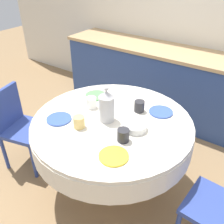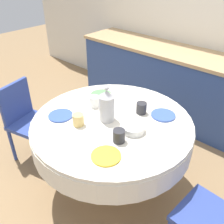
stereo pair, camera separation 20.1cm
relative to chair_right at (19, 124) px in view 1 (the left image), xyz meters
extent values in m
plane|color=#8E704C|center=(0.97, 0.25, -0.48)|extent=(12.00, 12.00, 0.00)
cube|color=silver|center=(0.97, 2.09, 0.82)|extent=(7.00, 0.05, 2.60)
cube|color=#2D4784|center=(0.97, 1.76, -0.04)|extent=(3.20, 0.60, 0.88)
cube|color=tan|center=(0.97, 1.76, 0.42)|extent=(3.24, 0.64, 0.04)
cylinder|color=brown|center=(0.97, 0.25, -0.46)|extent=(0.44, 0.44, 0.04)
cylinder|color=brown|center=(0.97, 0.25, -0.18)|extent=(0.11, 0.11, 0.52)
cylinder|color=silver|center=(0.97, 0.25, 0.17)|extent=(1.34, 1.34, 0.18)
cylinder|color=silver|center=(0.97, 0.25, 0.27)|extent=(1.33, 1.33, 0.03)
cube|color=#2D428E|center=(1.91, 0.19, -0.05)|extent=(0.43, 0.43, 0.04)
cylinder|color=#2D428E|center=(1.74, 0.38, -0.28)|extent=(0.04, 0.04, 0.41)
cube|color=#2D428E|center=(0.07, 0.02, -0.05)|extent=(0.49, 0.49, 0.04)
cube|color=#2D428E|center=(-0.11, -0.03, 0.17)|extent=(0.13, 0.38, 0.40)
cylinder|color=#2D428E|center=(0.20, 0.23, -0.28)|extent=(0.04, 0.04, 0.41)
cylinder|color=#2D428E|center=(0.28, -0.11, -0.28)|extent=(0.04, 0.04, 0.41)
cylinder|color=#2D428E|center=(-0.15, 0.14, -0.28)|extent=(0.04, 0.04, 0.41)
cylinder|color=#2D428E|center=(-0.06, -0.20, -0.28)|extent=(0.04, 0.04, 0.41)
cylinder|color=#3856AD|center=(0.61, 0.00, 0.30)|extent=(0.21, 0.21, 0.01)
cylinder|color=#DBB766|center=(0.82, 0.02, 0.34)|extent=(0.09, 0.09, 0.10)
cylinder|color=yellow|center=(1.24, -0.10, 0.30)|extent=(0.21, 0.21, 0.01)
cylinder|color=#28282D|center=(1.19, 0.08, 0.34)|extent=(0.09, 0.09, 0.10)
cylinder|color=#5BA85B|center=(0.61, 0.50, 0.30)|extent=(0.21, 0.21, 0.01)
cylinder|color=white|center=(0.71, 0.31, 0.34)|extent=(0.09, 0.09, 0.10)
cylinder|color=#3856AD|center=(1.25, 0.59, 0.30)|extent=(0.21, 0.21, 0.01)
cylinder|color=#28282D|center=(1.09, 0.50, 0.34)|extent=(0.09, 0.09, 0.10)
cylinder|color=#B2B2B7|center=(0.94, 0.23, 0.40)|extent=(0.13, 0.13, 0.22)
cone|color=#B2B2B7|center=(0.94, 0.23, 0.53)|extent=(0.12, 0.12, 0.05)
sphere|color=#B2B2B7|center=(0.94, 0.23, 0.58)|extent=(0.04, 0.04, 0.04)
cylinder|color=silver|center=(1.19, 0.25, 0.31)|extent=(0.18, 0.18, 0.05)
camera|label=1|loc=(1.95, -1.14, 1.45)|focal=40.00mm
camera|label=2|loc=(2.11, -1.01, 1.45)|focal=40.00mm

